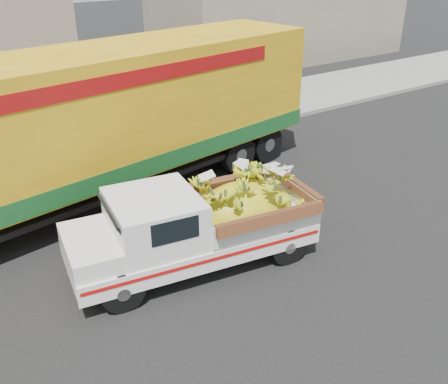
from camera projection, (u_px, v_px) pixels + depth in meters
ground at (240, 262)px, 10.39m from camera, size 100.00×100.00×0.00m
curb at (114, 157)px, 15.24m from camera, size 60.00×0.25×0.15m
sidewalk at (89, 137)px, 16.79m from camera, size 60.00×4.00×0.14m
building_right at (281, 1)px, 27.59m from camera, size 14.00×6.00×6.00m
pickup_truck at (210, 221)px, 10.06m from camera, size 5.14×2.51×1.73m
semi_trailer at (107, 120)px, 12.01m from camera, size 12.07×4.40×3.80m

